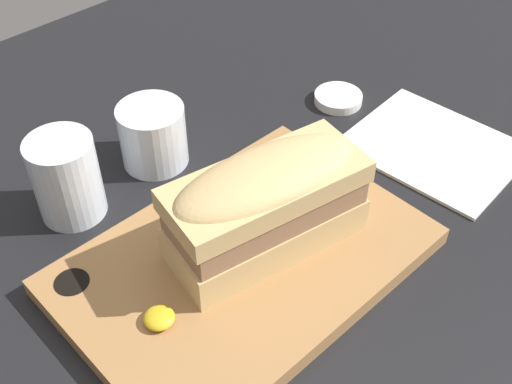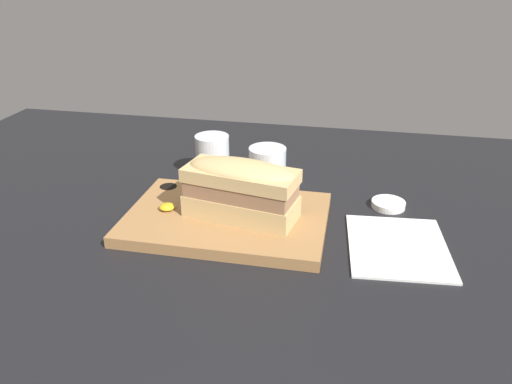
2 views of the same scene
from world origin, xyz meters
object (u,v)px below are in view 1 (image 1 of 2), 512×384
at_px(serving_board, 243,261).
at_px(napkin, 434,148).
at_px(water_glass, 68,182).
at_px(sandwich, 266,202).
at_px(wine_glass, 153,137).
at_px(condiment_dish, 338,98).

xyz_separation_m(serving_board, napkin, (0.29, -0.02, -0.01)).
relative_size(water_glass, napkin, 0.46).
bearing_deg(serving_board, sandwich, -6.15).
distance_m(serving_board, sandwich, 0.07).
xyz_separation_m(serving_board, water_glass, (-0.08, 0.18, 0.03)).
height_order(serving_board, wine_glass, wine_glass).
relative_size(sandwich, condiment_dish, 3.23).
distance_m(serving_board, napkin, 0.29).
distance_m(water_glass, wine_glass, 0.11).
bearing_deg(sandwich, water_glass, 119.10).
xyz_separation_m(napkin, condiment_dish, (-0.01, 0.14, 0.00)).
height_order(serving_board, water_glass, water_glass).
height_order(serving_board, condiment_dish, serving_board).
height_order(water_glass, wine_glass, water_glass).
xyz_separation_m(sandwich, napkin, (0.26, -0.02, -0.07)).
height_order(wine_glass, condiment_dish, wine_glass).
bearing_deg(water_glass, sandwich, -60.90).
bearing_deg(serving_board, water_glass, 112.60).
relative_size(serving_board, napkin, 1.71).
bearing_deg(wine_glass, napkin, -39.96).
relative_size(sandwich, water_glass, 2.15).
bearing_deg(wine_glass, water_glass, -176.61).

